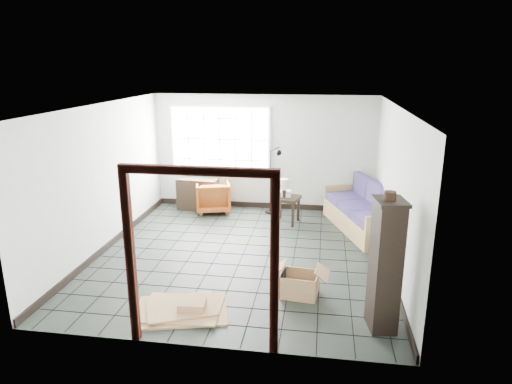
% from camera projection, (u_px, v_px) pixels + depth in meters
% --- Properties ---
extents(ground, '(5.50, 5.50, 0.00)m').
position_uv_depth(ground, '(243.00, 254.00, 8.07)').
color(ground, black).
rests_on(ground, ground).
extents(room_shell, '(5.02, 5.52, 2.61)m').
position_uv_depth(room_shell, '(243.00, 161.00, 7.64)').
color(room_shell, '#B0B6AE').
rests_on(room_shell, ground).
extents(window_panel, '(2.32, 0.08, 1.52)m').
position_uv_depth(window_panel, '(220.00, 139.00, 10.35)').
color(window_panel, silver).
rests_on(window_panel, ground).
extents(doorway_trim, '(1.80, 0.08, 2.20)m').
position_uv_depth(doorway_trim, '(200.00, 237.00, 5.13)').
color(doorway_trim, '#36120C').
rests_on(doorway_trim, ground).
extents(futon_sofa, '(1.53, 2.36, 0.98)m').
position_uv_depth(futon_sofa, '(365.00, 213.00, 9.17)').
color(futon_sofa, '#9A7945').
rests_on(futon_sofa, ground).
extents(armchair, '(0.91, 0.88, 0.77)m').
position_uv_depth(armchair, '(213.00, 195.00, 10.31)').
color(armchair, maroon).
rests_on(armchair, ground).
extents(side_table, '(0.62, 0.62, 0.57)m').
position_uv_depth(side_table, '(286.00, 201.00, 9.55)').
color(side_table, black).
rests_on(side_table, ground).
extents(table_lamp, '(0.30, 0.30, 0.39)m').
position_uv_depth(table_lamp, '(284.00, 185.00, 9.42)').
color(table_lamp, black).
rests_on(table_lamp, side_table).
extents(projector, '(0.33, 0.27, 0.11)m').
position_uv_depth(projector, '(283.00, 193.00, 9.56)').
color(projector, silver).
rests_on(projector, side_table).
extents(floor_lamp, '(0.41, 0.35, 1.53)m').
position_uv_depth(floor_lamp, '(274.00, 178.00, 10.03)').
color(floor_lamp, black).
rests_on(floor_lamp, ground).
extents(console_shelf, '(0.96, 0.44, 0.72)m').
position_uv_depth(console_shelf, '(198.00, 194.00, 10.47)').
color(console_shelf, black).
rests_on(console_shelf, ground).
extents(tall_shelf, '(0.43, 0.52, 1.71)m').
position_uv_depth(tall_shelf, '(385.00, 265.00, 5.62)').
color(tall_shelf, black).
rests_on(tall_shelf, ground).
extents(pot, '(0.18, 0.18, 0.11)m').
position_uv_depth(pot, '(390.00, 196.00, 5.35)').
color(pot, black).
rests_on(pot, tall_shelf).
extents(open_box, '(0.87, 0.49, 0.47)m').
position_uv_depth(open_box, '(300.00, 284.00, 6.62)').
color(open_box, '#9C6C4B').
rests_on(open_box, ground).
extents(cardboard_pile, '(1.40, 1.14, 0.18)m').
position_uv_depth(cardboard_pile, '(183.00, 308.00, 6.21)').
color(cardboard_pile, '#9C6C4B').
rests_on(cardboard_pile, ground).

